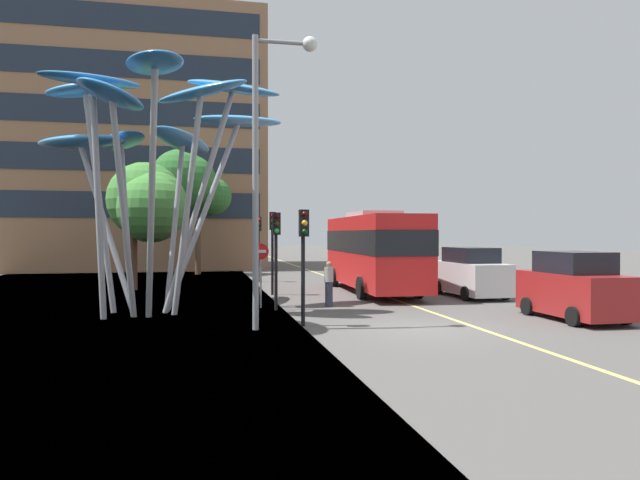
# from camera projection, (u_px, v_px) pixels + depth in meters

# --- Properties ---
(ground) EXTENTS (120.00, 240.00, 0.10)m
(ground) POSITION_uv_depth(u_px,v_px,m) (398.00, 331.00, 16.54)
(ground) COLOR #54514F
(red_bus) EXTENTS (3.03, 10.32, 3.80)m
(red_bus) POSITION_uv_depth(u_px,v_px,m) (373.00, 248.00, 27.10)
(red_bus) COLOR red
(red_bus) RESTS_ON ground
(leaf_sculpture) EXTENTS (9.94, 10.01, 8.34)m
(leaf_sculpture) POSITION_uv_depth(u_px,v_px,m) (152.00, 127.00, 20.16)
(leaf_sculpture) COLOR #9EA0A5
(leaf_sculpture) RESTS_ON ground
(traffic_light_kerb_near) EXTENTS (0.28, 0.42, 3.49)m
(traffic_light_kerb_near) POSITION_uv_depth(u_px,v_px,m) (304.00, 242.00, 17.09)
(traffic_light_kerb_near) COLOR black
(traffic_light_kerb_near) RESTS_ON ground
(traffic_light_kerb_far) EXTENTS (0.28, 0.42, 3.53)m
(traffic_light_kerb_far) POSITION_uv_depth(u_px,v_px,m) (276.00, 240.00, 20.63)
(traffic_light_kerb_far) COLOR black
(traffic_light_kerb_far) RESTS_ON ground
(traffic_light_island_mid) EXTENTS (0.28, 0.42, 3.74)m
(traffic_light_island_mid) POSITION_uv_depth(u_px,v_px,m) (273.00, 235.00, 25.77)
(traffic_light_island_mid) COLOR black
(traffic_light_island_mid) RESTS_ON ground
(traffic_light_opposite) EXTENTS (0.28, 0.42, 3.72)m
(traffic_light_opposite) POSITION_uv_depth(u_px,v_px,m) (259.00, 235.00, 32.74)
(traffic_light_opposite) COLOR black
(traffic_light_opposite) RESTS_ON ground
(car_parked_near) EXTENTS (1.96, 3.98, 2.20)m
(car_parked_near) POSITION_uv_depth(u_px,v_px,m) (574.00, 288.00, 18.46)
(car_parked_near) COLOR maroon
(car_parked_near) RESTS_ON ground
(car_parked_mid) EXTENTS (1.98, 4.42, 2.17)m
(car_parked_mid) POSITION_uv_depth(u_px,v_px,m) (470.00, 273.00, 25.13)
(car_parked_mid) COLOR silver
(car_parked_mid) RESTS_ON ground
(car_parked_far) EXTENTS (1.91, 4.33, 1.93)m
(car_parked_far) POSITION_uv_depth(u_px,v_px,m) (413.00, 267.00, 31.99)
(car_parked_far) COLOR silver
(car_parked_far) RESTS_ON ground
(car_side_street) EXTENTS (2.04, 4.29, 2.20)m
(car_side_street) POSITION_uv_depth(u_px,v_px,m) (383.00, 260.00, 37.48)
(car_side_street) COLOR maroon
(car_side_street) RESTS_ON ground
(car_far_side) EXTENTS (2.08, 4.55, 2.37)m
(car_far_side) POSITION_uv_depth(u_px,v_px,m) (362.00, 255.00, 43.81)
(car_far_side) COLOR silver
(car_far_side) RESTS_ON ground
(street_lamp) EXTENTS (1.90, 0.44, 8.54)m
(street_lamp) POSITION_uv_depth(u_px,v_px,m) (269.00, 143.00, 16.54)
(street_lamp) COLOR gray
(street_lamp) RESTS_ON ground
(tree_pavement_near) EXTENTS (4.03, 5.11, 6.39)m
(tree_pavement_near) POSITION_uv_depth(u_px,v_px,m) (149.00, 204.00, 28.51)
(tree_pavement_near) COLOR brown
(tree_pavement_near) RESTS_ON ground
(tree_pavement_far) EXTENTS (5.29, 3.80, 8.35)m
(tree_pavement_far) POSITION_uv_depth(u_px,v_px,m) (188.00, 182.00, 38.11)
(tree_pavement_far) COLOR brown
(tree_pavement_far) RESTS_ON ground
(pedestrian) EXTENTS (0.34, 0.34, 1.72)m
(pedestrian) POSITION_uv_depth(u_px,v_px,m) (329.00, 284.00, 21.74)
(pedestrian) COLOR #2D3342
(pedestrian) RESTS_ON ground
(no_entry_sign) EXTENTS (0.60, 0.12, 2.41)m
(no_entry_sign) POSITION_uv_depth(u_px,v_px,m) (261.00, 265.00, 21.36)
(no_entry_sign) COLOR gray
(no_entry_sign) RESTS_ON ground
(backdrop_building) EXTENTS (20.75, 14.02, 19.91)m
(backdrop_building) POSITION_uv_depth(u_px,v_px,m) (133.00, 147.00, 47.44)
(backdrop_building) COLOR #936B4C
(backdrop_building) RESTS_ON ground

